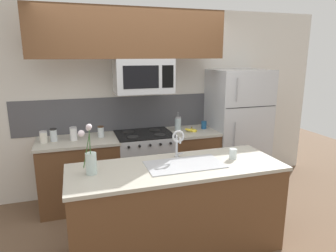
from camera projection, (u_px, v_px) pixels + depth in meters
ground_plane at (164, 230)px, 3.45m from camera, size 10.00×10.00×0.00m
rear_partition at (158, 101)px, 4.42m from camera, size 5.20×0.10×2.60m
splash_band at (139, 113)px, 4.32m from camera, size 3.38×0.01×0.48m
back_counter_left at (80, 173)px, 3.92m from camera, size 1.02×0.65×0.91m
back_counter_right at (191, 160)px, 4.39m from camera, size 0.68×0.65×0.91m
stove_range at (145, 165)px, 4.18m from camera, size 0.76×0.64×0.93m
microwave at (143, 76)px, 3.87m from camera, size 0.74×0.40×0.44m
upper_cabinet_band at (130, 34)px, 3.67m from camera, size 2.39×0.34×0.60m
refrigerator at (236, 128)px, 4.52m from camera, size 0.81×0.74×1.76m
storage_jar_tall at (44, 137)px, 3.67m from camera, size 0.09×0.09×0.15m
storage_jar_medium at (54, 135)px, 3.74m from camera, size 0.08×0.08×0.16m
storage_jar_short at (74, 134)px, 3.77m from camera, size 0.09×0.09×0.17m
storage_jar_squat at (101, 132)px, 3.92m from camera, size 0.08×0.08×0.15m
banana_bunch at (192, 130)px, 4.21m from camera, size 0.19×0.16×0.08m
french_press at (178, 124)px, 4.26m from camera, size 0.09×0.09×0.27m
coffee_tin at (204, 125)px, 4.38m from camera, size 0.08×0.08×0.11m
island_counter at (176, 208)px, 3.03m from camera, size 2.10×0.77×0.91m
kitchen_sink at (185, 171)px, 2.96m from camera, size 0.76×0.41×0.16m
sink_faucet at (178, 140)px, 3.09m from camera, size 0.14×0.14×0.31m
drinking_glass at (233, 154)px, 3.11m from camera, size 0.08×0.08×0.11m
flower_vase at (90, 159)px, 2.69m from camera, size 0.15×0.16×0.48m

